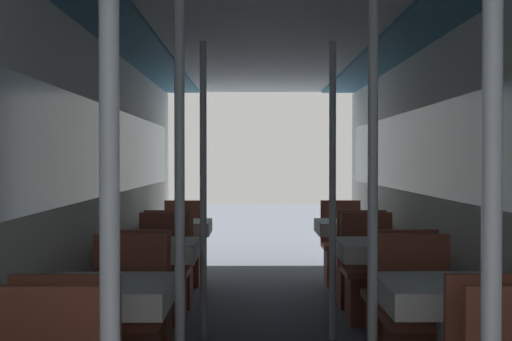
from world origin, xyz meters
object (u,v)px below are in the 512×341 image
chair_left_near_2 (141,320)px  support_pole_right_0 (491,253)px  chair_right_near_2 (398,320)px  chair_left_far_2 (163,289)px  dining_table_left_3 (177,231)px  support_pole_right_1 (373,207)px  support_pole_left_2 (203,191)px  chair_left_near_3 (171,277)px  dining_table_right_2 (383,255)px  support_pole_left_0 (110,253)px  support_pole_left_1 (180,207)px  chair_left_far_3 (183,259)px  dining_table_left_1 (105,302)px  dining_table_left_2 (153,255)px  support_pole_right_2 (332,191)px  dining_table_right_1 (447,302)px  chair_right_far_2 (370,288)px  chair_right_far_3 (342,259)px  chair_right_near_3 (359,276)px  dining_table_right_3 (350,231)px

chair_left_near_2 → support_pole_right_0: support_pole_right_0 is taller
chair_left_near_2 → chair_right_near_2: bearing=0.0°
chair_left_far_2 → dining_table_left_3: (-0.00, 1.18, 0.36)m
support_pole_right_1 → support_pole_left_2: bearing=118.8°
chair_left_near_3 → dining_table_right_2: (1.72, -1.18, 0.36)m
support_pole_left_0 → support_pole_left_1: 1.76m
support_pole_left_2 → chair_left_near_3: size_ratio=2.48×
chair_left_far_3 → chair_left_near_2: bearing=90.0°
support_pole_left_1 → dining_table_right_2: bearing=52.6°
support_pole_left_2 → dining_table_left_3: size_ratio=3.02×
dining_table_left_1 → dining_table_right_2: same height
dining_table_left_2 → dining_table_right_2: 1.72m
dining_table_left_1 → support_pole_left_1: size_ratio=0.33×
support_pole_left_1 → support_pole_right_2: bearing=61.2°
support_pole_right_1 → dining_table_right_2: support_pole_right_1 is taller
chair_left_far_3 → dining_table_right_2: chair_left_far_3 is taller
support_pole_right_1 → dining_table_right_1: bearing=0.0°
support_pole_right_0 → support_pole_right_2: size_ratio=1.00×
chair_right_far_2 → support_pole_right_2: support_pole_right_2 is taller
support_pole_left_0 → support_pole_left_2: size_ratio=1.00×
dining_table_left_3 → chair_right_near_2: 2.92m
support_pole_right_0 → dining_table_left_2: bearing=110.9°
chair_left_far_2 → chair_right_near_2: 2.07m
dining_table_right_2 → chair_right_far_3: 2.36m
dining_table_right_1 → support_pole_right_1: (-0.38, 0.00, 0.48)m
chair_left_far_3 → dining_table_left_2: bearing=90.0°
chair_right_far_2 → chair_right_near_3: bearing=-90.0°
dining_table_left_1 → support_pole_right_2: (1.34, 1.76, 0.48)m
chair_left_far_2 → dining_table_left_3: size_ratio=1.22×
dining_table_left_3 → support_pole_right_1: (1.34, -3.51, 0.48)m
dining_table_left_1 → dining_table_right_2: 2.46m
chair_right_near_2 → dining_table_right_3: (0.00, 2.33, 0.36)m
dining_table_right_1 → chair_right_near_2: chair_right_near_2 is taller
dining_table_right_3 → chair_left_far_3: bearing=161.5°
dining_table_left_1 → chair_left_far_2: size_ratio=0.82×
chair_right_near_2 → chair_right_far_3: same height
support_pole_left_2 → chair_right_near_2: bearing=-23.2°
support_pole_left_0 → chair_right_far_3: (1.34, 5.84, -0.84)m
dining_table_left_3 → chair_right_near_3: (1.72, -0.58, -0.36)m
chair_left_far_2 → support_pole_right_1: bearing=119.9°
dining_table_left_1 → chair_left_far_3: 4.10m
dining_table_right_3 → chair_right_near_3: bearing=-90.0°
support_pole_left_1 → support_pole_right_2: same height
support_pole_left_2 → chair_right_near_2: 1.68m
support_pole_left_2 → chair_right_near_2: size_ratio=2.48×
support_pole_left_0 → dining_table_right_2: size_ratio=3.02×
chair_right_near_2 → chair_right_far_2: bearing=90.0°
support_pole_left_0 → support_pole_right_1: (0.96, 1.76, 0.00)m
chair_left_far_3 → chair_right_near_2: 3.38m
support_pole_left_0 → dining_table_left_2: size_ratio=3.02×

